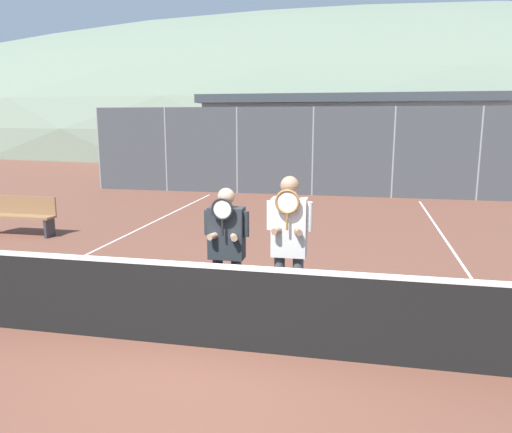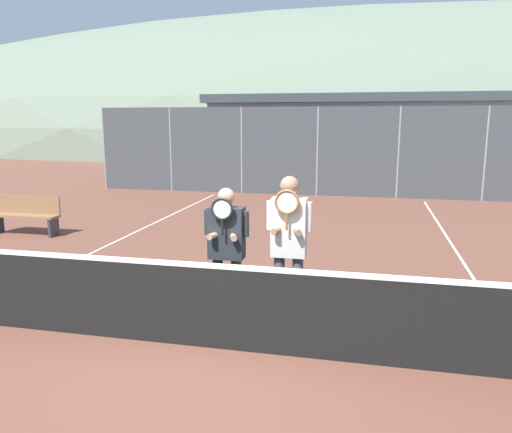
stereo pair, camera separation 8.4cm
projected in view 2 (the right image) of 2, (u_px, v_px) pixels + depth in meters
name	position (u px, v px, depth m)	size (l,w,h in m)	color
ground_plane	(206.00, 347.00, 5.56)	(120.00, 120.00, 0.00)	brown
hill_distant	(357.00, 139.00, 63.76)	(143.63, 79.79, 27.93)	slate
clubhouse_building	(377.00, 135.00, 22.72)	(15.04, 5.50, 3.56)	beige
fence_back	(317.00, 152.00, 16.39)	(15.51, 0.06, 2.91)	gray
tennis_net	(205.00, 304.00, 5.46)	(9.13, 0.09, 1.08)	gray
court_line_left_sideline	(83.00, 257.00, 9.17)	(0.05, 16.00, 0.01)	white
court_line_right_sideline	(477.00, 284.00, 7.69)	(0.05, 16.00, 0.01)	white
player_leftmost	(227.00, 244.00, 6.12)	(0.57, 0.34, 1.69)	#56565B
player_center_left	(289.00, 239.00, 5.93)	(0.55, 0.34, 1.85)	#56565B
car_far_left	(214.00, 160.00, 20.14)	(4.65, 1.91, 1.73)	black
car_left_of_center	(350.00, 163.00, 18.70)	(4.45, 2.05, 1.77)	slate
car_center	(500.00, 166.00, 17.59)	(4.26, 2.07, 1.69)	silver
bench_courtside	(26.00, 214.00, 10.95)	(1.56, 0.36, 0.85)	olive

